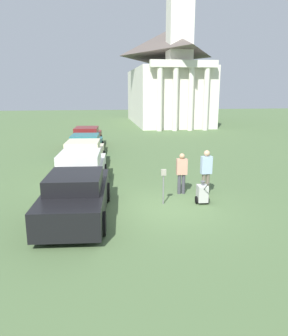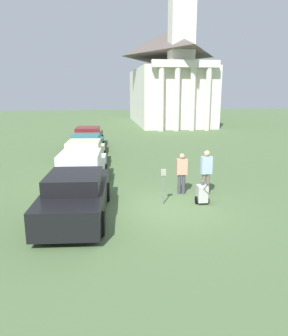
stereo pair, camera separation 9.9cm
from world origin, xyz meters
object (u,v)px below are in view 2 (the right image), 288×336
(parking_meter, at_px, (163,180))
(parked_car_black, at_px, (76,196))
(parked_car_white, at_px, (81,171))
(person_supervisor, at_px, (206,170))
(equipment_cart, at_px, (202,193))
(parked_car_maroon, at_px, (88,138))
(person_worker, at_px, (182,171))
(parked_car_cream, at_px, (85,155))
(church, at_px, (169,75))
(parked_car_teal, at_px, (87,146))

(parking_meter, bearing_deg, parked_car_black, -165.30)
(parked_car_white, relative_size, person_supervisor, 2.93)
(parking_meter, distance_m, equipment_cart, 1.52)
(parked_car_maroon, relative_size, person_worker, 3.01)
(parked_car_black, bearing_deg, parked_car_cream, 94.47)
(equipment_cart, bearing_deg, church, 83.41)
(parked_car_cream, height_order, person_supervisor, person_supervisor)
(person_supervisor, bearing_deg, parked_car_white, -22.13)
(parked_car_white, relative_size, person_worker, 3.21)
(parking_meter, bearing_deg, parked_car_teal, 107.68)
(parked_car_white, height_order, parked_car_cream, parked_car_white)
(equipment_cart, bearing_deg, person_supervisor, 68.06)
(church, bearing_deg, parked_car_white, -109.20)
(person_worker, bearing_deg, parked_car_cream, -49.12)
(parked_car_black, distance_m, parking_meter, 3.15)
(parked_car_maroon, bearing_deg, person_supervisor, -63.19)
(parking_meter, bearing_deg, church, 77.83)
(parked_car_black, bearing_deg, parked_car_white, 94.48)
(parked_car_black, distance_m, parked_car_maroon, 13.54)
(parked_car_white, height_order, parked_car_maroon, parked_car_white)
(person_supervisor, bearing_deg, parked_car_cream, -50.00)
(parked_car_maroon, height_order, equipment_cart, parked_car_maroon)
(church, bearing_deg, parked_car_cream, -111.86)
(parking_meter, bearing_deg, parked_car_maroon, 103.42)
(person_supervisor, bearing_deg, parked_car_maroon, -70.40)
(person_worker, relative_size, person_supervisor, 0.91)
(parked_car_black, bearing_deg, person_supervisor, 22.72)
(parked_car_black, relative_size, parked_car_teal, 1.01)
(parked_car_black, distance_m, parked_car_cream, 6.92)
(parked_car_white, distance_m, parked_car_cream, 3.58)
(parked_car_maroon, distance_m, person_worker, 12.30)
(parked_car_black, distance_m, parked_car_white, 3.34)
(parked_car_teal, relative_size, parking_meter, 3.73)
(person_worker, distance_m, church, 29.44)
(parking_meter, bearing_deg, parked_car_white, 140.09)
(equipment_cart, distance_m, church, 30.67)
(parking_meter, relative_size, person_supervisor, 0.72)
(parked_car_maroon, xyz_separation_m, person_worker, (4.00, -11.63, 0.24))
(parked_car_white, bearing_deg, parked_car_cream, 94.46)
(church, bearing_deg, parked_car_maroon, -119.19)
(person_supervisor, xyz_separation_m, equipment_cart, (-0.44, -0.95, -0.64))
(parked_car_black, height_order, parking_meter, parked_car_black)
(equipment_cart, bearing_deg, parked_car_teal, 117.66)
(parked_car_teal, bearing_deg, parked_car_black, -85.53)
(person_supervisor, bearing_deg, parking_meter, 20.98)
(person_worker, bearing_deg, parked_car_teal, -62.35)
(parked_car_teal, xyz_separation_m, person_worker, (4.00, -8.42, 0.28))
(person_worker, height_order, church, church)
(parked_car_cream, bearing_deg, parked_car_teal, 94.47)
(parking_meter, height_order, church, church)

